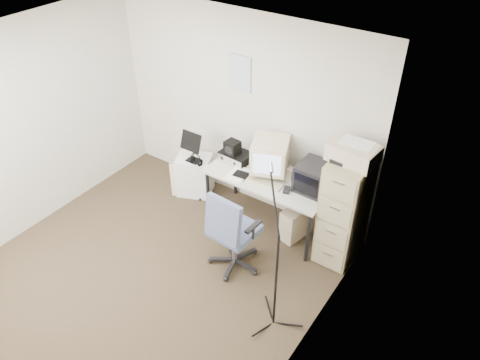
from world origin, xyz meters
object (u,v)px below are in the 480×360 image
Objects in this scene: office_chair at (234,229)px; desk at (268,201)px; filing_cabinet at (344,210)px; side_cart at (195,175)px.

desk is at bearing 97.27° from office_chair.
desk is at bearing -178.19° from filing_cabinet.
desk is at bearing -23.75° from side_cart.
side_cart is at bearing 149.97° from office_chair.
side_cart is (-2.12, -0.01, -0.37)m from filing_cabinet.
office_chair is (-0.90, -0.83, -0.12)m from filing_cabinet.
filing_cabinet is 1.23m from office_chair.
office_chair is 1.49m from side_cart.
office_chair is at bearing -86.47° from desk.
filing_cabinet is 2.15m from side_cart.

